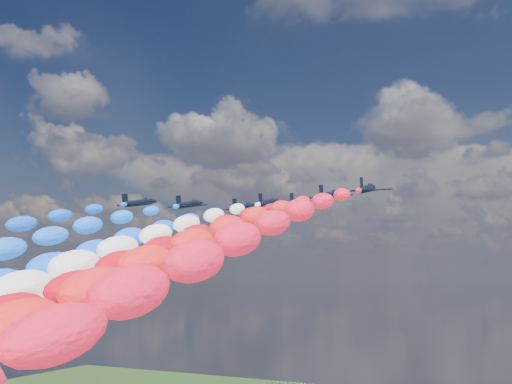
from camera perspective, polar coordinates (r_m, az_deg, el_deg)
The scene contains 14 objects.
jet_0 at distance 144.73m, azimuth -10.66°, elevation -0.98°, with size 9.41×12.62×2.78m, color black, non-canonical shape.
jet_1 at distance 146.41m, azimuth -6.12°, elevation -1.14°, with size 9.41×12.62×2.78m, color black, non-canonical shape.
jet_2 at distance 151.08m, azimuth -1.11°, elevation -1.39°, with size 9.41×12.62×2.78m, color black, non-canonical shape.
trail_2 at distance 97.02m, azimuth -20.08°, elevation -8.61°, with size 6.65×128.36×42.62m, color #1657FF, non-canonical shape.
jet_3 at distance 141.90m, azimuth 1.14°, elevation -0.98°, with size 9.41×12.62×2.78m, color black, non-canonical shape.
trail_3 at distance 86.41m, azimuth -18.57°, elevation -8.84°, with size 6.65×128.36×42.62m, color white, non-canonical shape.
jet_4 at distance 154.15m, azimuth 3.35°, elevation -1.50°, with size 9.41×12.62×2.78m, color black, non-canonical shape.
trail_4 at distance 96.42m, azimuth -12.74°, elevation -8.89°, with size 6.65×128.36×42.62m, color white, non-canonical shape.
jet_5 at distance 141.71m, azimuth 3.91°, elevation -0.95°, with size 9.41×12.62×2.78m, color black, non-canonical shape.
trail_5 at distance 84.02m, azimuth -14.19°, elevation -9.05°, with size 6.65×128.36×42.62m, color red, non-canonical shape.
jet_6 at distance 129.52m, azimuth 6.73°, elevation -0.28°, with size 9.41×12.62×2.78m, color black, non-canonical shape.
trail_6 at distance 70.25m, azimuth -12.35°, elevation -9.42°, with size 6.65×128.36×42.62m, color red, non-canonical shape.
jet_7 at distance 121.18m, azimuth 10.09°, elevation 0.29°, with size 9.41×12.62×2.78m, color black, non-canonical shape.
trail_7 at distance 59.92m, azimuth -8.54°, elevation -9.84°, with size 6.65×128.36×42.62m, color red, non-canonical shape.
Camera 1 is at (62.44, -118.61, 91.81)m, focal length 43.94 mm.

